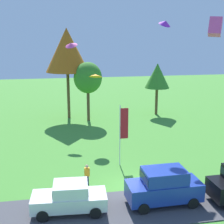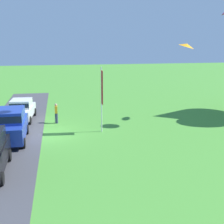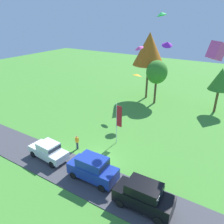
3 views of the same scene
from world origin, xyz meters
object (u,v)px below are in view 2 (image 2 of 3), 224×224
at_px(car_suv_near_entrance, 11,124).
at_px(flag_banner, 102,92).
at_px(kite_delta_near_flag, 187,45).
at_px(car_sedan_by_flagpole, 22,109).
at_px(person_watching_sky, 56,113).

xyz_separation_m(car_suv_near_entrance, flag_banner, (-1.17, 6.53, 1.87)).
distance_m(flag_banner, kite_delta_near_flag, 7.86).
xyz_separation_m(car_suv_near_entrance, kite_delta_near_flag, (-2.39, 13.53, 5.22)).
relative_size(car_sedan_by_flagpole, kite_delta_near_flag, 3.46).
bearing_deg(car_sedan_by_flagpole, person_watching_sky, 65.67).
bearing_deg(person_watching_sky, car_sedan_by_flagpole, -114.33).
distance_m(car_sedan_by_flagpole, flag_banner, 8.19).
bearing_deg(person_watching_sky, car_suv_near_entrance, -34.55).
bearing_deg(car_sedan_by_flagpole, kite_delta_near_flag, 75.82).
bearing_deg(flag_banner, car_suv_near_entrance, -79.80).
distance_m(car_suv_near_entrance, kite_delta_near_flag, 14.70).
bearing_deg(car_suv_near_entrance, car_sedan_by_flagpole, 179.04).
height_order(car_suv_near_entrance, kite_delta_near_flag, kite_delta_near_flag).
xyz_separation_m(car_sedan_by_flagpole, car_suv_near_entrance, (5.79, -0.10, 0.25)).
distance_m(car_suv_near_entrance, person_watching_sky, 5.41).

